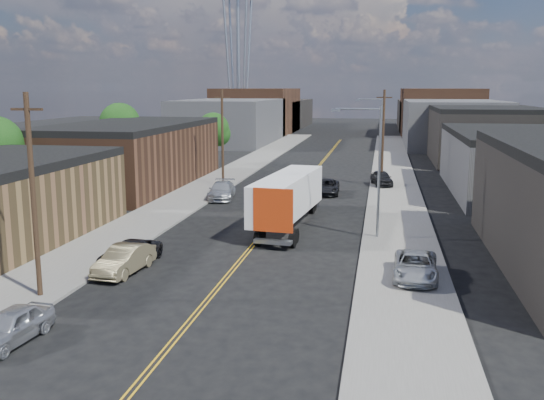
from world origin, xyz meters
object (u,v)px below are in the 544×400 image
at_px(semi_truck, 291,195).
at_px(car_right_lot_c, 382,178).
at_px(car_left_a, 11,326).
at_px(car_left_c, 129,254).
at_px(car_ahead_truck, 327,187).
at_px(car_left_b, 124,260).
at_px(car_right_lot_a, 415,266).
at_px(car_left_d, 222,190).

bearing_deg(semi_truck, car_right_lot_c, 76.90).
distance_m(car_left_a, car_left_c, 11.13).
bearing_deg(car_ahead_truck, car_left_a, -106.55).
distance_m(car_left_b, car_right_lot_a, 15.94).
relative_size(car_left_d, car_right_lot_c, 1.23).
bearing_deg(semi_truck, car_left_d, 136.00).
distance_m(car_left_c, car_right_lot_a, 16.21).
bearing_deg(car_right_lot_c, car_left_d, -157.75).
bearing_deg(car_left_c, car_ahead_truck, 73.91).
distance_m(semi_truck, car_left_b, 15.66).
bearing_deg(car_left_b, semi_truck, 67.58).
height_order(car_left_b, car_ahead_truck, car_left_b).
height_order(semi_truck, car_left_b, semi_truck).
distance_m(car_left_d, car_right_lot_c, 17.63).
relative_size(car_right_lot_a, car_ahead_truck, 0.97).
bearing_deg(car_left_a, semi_truck, 77.01).
distance_m(car_left_b, car_left_c, 1.52).
bearing_deg(car_left_d, car_ahead_truck, 16.99).
relative_size(car_left_c, car_right_lot_c, 1.13).
distance_m(semi_truck, car_right_lot_c, 20.48).
bearing_deg(car_left_c, car_left_a, -88.30).
bearing_deg(car_right_lot_c, car_left_a, -120.69).
relative_size(car_left_b, car_right_lot_c, 1.06).
distance_m(semi_truck, car_right_lot_a, 15.08).
height_order(car_left_a, car_ahead_truck, car_left_a).
relative_size(semi_truck, car_right_lot_c, 3.49).
distance_m(car_left_a, car_right_lot_a, 19.90).
height_order(car_right_lot_c, car_ahead_truck, car_right_lot_c).
relative_size(semi_truck, car_left_a, 3.68).
distance_m(semi_truck, car_left_c, 14.56).
xyz_separation_m(car_left_a, car_right_lot_c, (14.60, 42.74, 0.19)).
bearing_deg(car_left_d, car_right_lot_a, -60.28).
bearing_deg(car_left_a, car_left_c, 94.18).
xyz_separation_m(car_left_b, car_right_lot_c, (13.98, 33.09, 0.13)).
xyz_separation_m(car_left_b, car_left_d, (-0.62, 23.22, 0.02)).
relative_size(car_left_b, car_ahead_truck, 0.92).
relative_size(car_right_lot_c, car_ahead_truck, 0.87).
height_order(car_left_c, car_left_d, car_left_d).
xyz_separation_m(car_left_a, car_left_b, (0.62, 9.65, 0.06)).
relative_size(car_left_b, car_right_lot_a, 0.95).
height_order(semi_truck, car_left_c, semi_truck).
height_order(semi_truck, car_ahead_truck, semi_truck).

